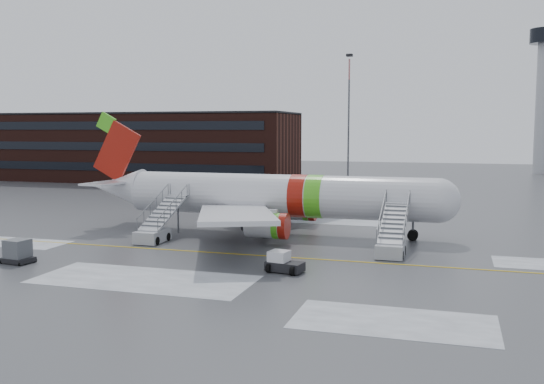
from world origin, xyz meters
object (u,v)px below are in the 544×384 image
(airstair_aft, at_px, (156,228))
(pushback_tug, at_px, (283,263))
(airstair_fwd, at_px, (392,241))
(uld_container, at_px, (18,252))
(airliner, at_px, (268,196))

(airstair_aft, height_order, pushback_tug, airstair_aft)
(airstair_fwd, xyz_separation_m, airstair_aft, (-19.78, 0.00, 0.00))
(uld_container, bearing_deg, pushback_tug, 8.61)
(airliner, height_order, airstair_fwd, airliner)
(airstair_aft, bearing_deg, uld_container, -117.27)
(airliner, relative_size, airstair_aft, 4.55)
(airstair_fwd, height_order, pushback_tug, airstair_fwd)
(pushback_tug, bearing_deg, airliner, 110.77)
(airliner, relative_size, airstair_fwd, 4.55)
(airstair_aft, relative_size, pushback_tug, 2.91)
(airstair_fwd, distance_m, uld_container, 27.36)
(airliner, distance_m, uld_container, 21.90)
(airstair_fwd, height_order, uld_container, airstair_fwd)
(airliner, bearing_deg, pushback_tug, -69.23)
(airliner, distance_m, airstair_aft, 10.58)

